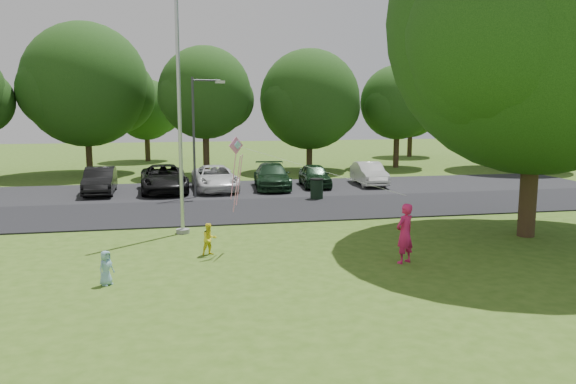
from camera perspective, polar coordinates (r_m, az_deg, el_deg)
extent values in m
plane|color=#395C18|center=(17.06, 1.59, -7.37)|extent=(120.00, 120.00, 0.00)
cube|color=black|center=(25.67, -2.94, -1.82)|extent=(60.00, 6.00, 0.06)
cube|color=black|center=(32.03, -4.67, 0.27)|extent=(42.00, 7.00, 0.06)
cylinder|color=#B7BABF|center=(20.97, -11.01, 9.32)|extent=(0.14, 0.14, 10.00)
cylinder|color=gray|center=(21.47, -10.63, -3.92)|extent=(0.50, 0.50, 0.16)
cylinder|color=#3F3F44|center=(29.03, -9.55, 5.37)|extent=(0.12, 0.12, 6.17)
cylinder|color=#3F3F44|center=(29.19, -8.30, 11.17)|extent=(1.42, 0.39, 0.09)
cube|color=silver|center=(29.39, -6.92, 11.04)|extent=(0.50, 0.32, 0.14)
cylinder|color=black|center=(28.54, 2.94, 0.23)|extent=(0.64, 0.64, 1.03)
cylinder|color=black|center=(28.46, 2.94, 1.32)|extent=(0.69, 0.69, 0.06)
cylinder|color=#332316|center=(22.12, 23.28, 0.78)|extent=(0.62, 0.62, 3.88)
sphere|color=#16370F|center=(22.13, 24.19, 15.42)|extent=(10.60, 10.60, 10.60)
sphere|color=#16370F|center=(19.81, 21.22, 14.91)|extent=(6.36, 6.36, 6.36)
sphere|color=#16370F|center=(19.93, 20.16, 13.25)|extent=(5.51, 5.51, 5.51)
cylinder|color=#332316|center=(41.74, -19.57, 3.93)|extent=(0.44, 0.44, 3.19)
sphere|color=#16370F|center=(41.64, -19.90, 10.21)|extent=(8.50, 8.50, 8.50)
sphere|color=#16370F|center=(42.24, -17.08, 9.45)|extent=(5.53, 5.53, 5.53)
sphere|color=#16370F|center=(40.86, -22.47, 9.51)|extent=(5.10, 5.10, 5.10)
cylinder|color=#332316|center=(39.04, -8.31, 4.22)|extent=(0.44, 0.44, 3.43)
sphere|color=#16370F|center=(38.94, -8.44, 9.96)|extent=(6.27, 6.27, 6.27)
sphere|color=#16370F|center=(39.66, -6.42, 9.29)|extent=(4.07, 4.07, 4.07)
sphere|color=#16370F|center=(38.10, -10.27, 9.47)|extent=(3.76, 3.76, 3.76)
cylinder|color=#332316|center=(41.44, 2.18, 4.03)|extent=(0.44, 0.44, 2.66)
sphere|color=#16370F|center=(41.30, 2.22, 9.39)|extent=(7.27, 7.27, 7.27)
sphere|color=#16370F|center=(42.41, 4.15, 8.62)|extent=(4.72, 4.72, 4.72)
sphere|color=#16370F|center=(40.09, 0.48, 8.89)|extent=(4.36, 4.36, 4.36)
cylinder|color=#332316|center=(44.30, 10.94, 4.41)|extent=(0.44, 0.44, 3.02)
sphere|color=#16370F|center=(44.19, 11.07, 8.93)|extent=(5.67, 5.67, 5.67)
sphere|color=#16370F|center=(45.21, 12.29, 8.35)|extent=(3.68, 3.68, 3.68)
sphere|color=#16370F|center=(43.11, 10.01, 8.59)|extent=(3.40, 3.40, 3.40)
cylinder|color=#332316|center=(46.12, 22.42, 4.33)|extent=(0.44, 0.44, 3.42)
sphere|color=#16370F|center=(46.05, 22.77, 10.27)|extent=(8.77, 8.77, 8.77)
sphere|color=#16370F|center=(47.87, 24.11, 9.31)|extent=(5.70, 5.70, 5.70)
sphere|color=#16370F|center=(44.16, 21.63, 9.86)|extent=(5.26, 5.26, 5.26)
cylinder|color=#332316|center=(50.13, -14.09, 4.56)|extent=(0.44, 0.44, 2.60)
sphere|color=#16370F|center=(50.02, -14.22, 8.12)|extent=(5.20, 5.20, 5.20)
sphere|color=#16370F|center=(50.50, -12.84, 7.73)|extent=(3.38, 3.38, 3.38)
sphere|color=#16370F|center=(49.43, -15.46, 7.77)|extent=(3.12, 3.12, 3.12)
cylinder|color=#332316|center=(54.13, 12.27, 4.91)|extent=(0.44, 0.44, 2.60)
sphere|color=#16370F|center=(54.02, 12.37, 8.21)|extent=(5.20, 5.20, 5.20)
sphere|color=#16370F|center=(54.98, 13.27, 7.78)|extent=(3.38, 3.38, 3.38)
sphere|color=#16370F|center=(53.02, 11.61, 7.95)|extent=(3.12, 3.12, 3.12)
imported|color=black|center=(31.70, -18.56, 1.11)|extent=(1.61, 4.35, 1.42)
imported|color=black|center=(31.48, -12.50, 1.35)|extent=(2.74, 5.44, 1.48)
imported|color=silver|center=(31.63, -7.41, 1.43)|extent=(2.54, 5.05, 1.37)
imported|color=black|center=(32.05, -1.64, 1.62)|extent=(2.40, 4.97, 1.40)
imported|color=black|center=(32.78, 2.73, 1.70)|extent=(1.84, 3.97, 1.32)
imported|color=silver|center=(33.84, 8.24, 1.86)|extent=(1.71, 4.17, 1.34)
imported|color=#D41C5E|center=(17.35, 11.78, -4.15)|extent=(0.80, 0.70, 1.84)
imported|color=yellow|center=(18.15, -7.99, -4.77)|extent=(0.61, 0.55, 1.04)
imported|color=#85B6CC|center=(15.80, -18.00, -7.34)|extent=(0.53, 0.54, 0.94)
cube|color=pink|center=(18.06, -5.31, 4.72)|extent=(0.49, 0.34, 0.56)
cube|color=#8CC6E5|center=(18.03, -5.14, 4.78)|extent=(0.24, 0.17, 0.27)
cylinder|color=white|center=(17.38, 3.08, 2.28)|extent=(4.83, 2.40, 1.41)
cylinder|color=pink|center=(18.14, -5.58, 1.54)|extent=(0.19, 0.24, 1.50)
cylinder|color=pink|center=(18.23, -4.96, 1.21)|extent=(0.21, 0.39, 1.71)
cylinder|color=pink|center=(18.11, -5.23, 0.78)|extent=(0.23, 0.58, 1.91)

